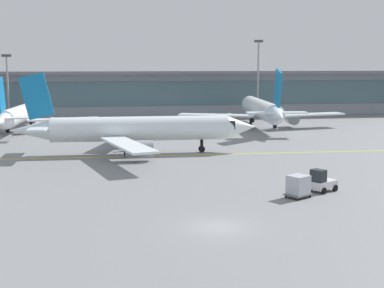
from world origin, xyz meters
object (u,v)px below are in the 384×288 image
apron_light_mast_2 (258,76)px  gate_airplane_1 (21,114)px  apron_light_mast_1 (8,85)px  cargo_dolly_lead (298,186)px  baggage_tug (322,182)px  gate_airplane_2 (261,110)px  taxiing_regional_jet (138,129)px

apron_light_mast_2 → gate_airplane_1: bearing=-160.9°
apron_light_mast_1 → cargo_dolly_lead: bearing=-62.2°
gate_airplane_1 → cargo_dolly_lead: gate_airplane_1 is taller
baggage_tug → apron_light_mast_1: apron_light_mast_1 is taller
gate_airplane_1 → gate_airplane_2: bearing=-86.2°
gate_airplane_2 → apron_light_mast_2: apron_light_mast_2 is taller
cargo_dolly_lead → apron_light_mast_2: 68.35m
apron_light_mast_2 → apron_light_mast_1: bearing=-179.2°
gate_airplane_2 → apron_light_mast_2: bearing=-8.5°
baggage_tug → apron_light_mast_1: (-37.45, 63.91, 6.24)m
apron_light_mast_2 → gate_airplane_2: bearing=-103.3°
taxiing_regional_jet → apron_light_mast_1: bearing=119.8°
apron_light_mast_2 → baggage_tug: bearing=-100.5°
cargo_dolly_lead → apron_light_mast_1: (-34.65, 65.62, 6.08)m
gate_airplane_2 → cargo_dolly_lead: gate_airplane_2 is taller
taxiing_regional_jet → apron_light_mast_1: apron_light_mast_1 is taller
taxiing_regional_jet → cargo_dolly_lead: bearing=-62.9°
apron_light_mast_2 → cargo_dolly_lead: bearing=-102.6°
gate_airplane_2 → apron_light_mast_1: 48.37m
gate_airplane_2 → apron_light_mast_2: 17.87m
cargo_dolly_lead → apron_light_mast_2: size_ratio=0.17×
gate_airplane_1 → baggage_tug: (33.10, -48.94, -1.93)m
gate_airplane_1 → cargo_dolly_lead: size_ratio=10.81×
taxiing_regional_jet → apron_light_mast_2: 49.64m
gate_airplane_2 → apron_light_mast_2: size_ratio=2.00×
taxiing_regional_jet → apron_light_mast_2: bearing=57.7°
cargo_dolly_lead → apron_light_mast_2: bearing=45.9°
gate_airplane_1 → apron_light_mast_1: size_ratio=2.20×
taxiing_regional_jet → apron_light_mast_2: (27.08, 41.22, 5.56)m
gate_airplane_2 → apron_light_mast_1: size_ratio=2.47×
gate_airplane_2 → apron_light_mast_2: (3.91, 16.56, 5.48)m
taxiing_regional_jet → apron_light_mast_2: apron_light_mast_2 is taller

